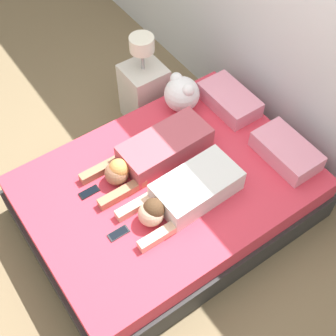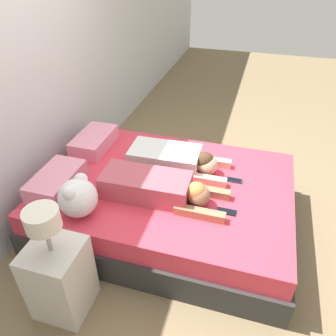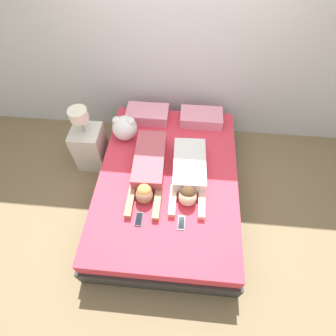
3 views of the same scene
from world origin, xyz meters
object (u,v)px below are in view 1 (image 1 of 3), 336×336
Objects in this scene: cell_phone_left at (89,192)px; pillow_head_left at (229,100)px; pillow_head_right at (286,151)px; cell_phone_right at (119,233)px; person_right at (186,193)px; plush_toy at (182,93)px; nightstand at (144,90)px; bed at (168,197)px; person_left at (154,153)px.

pillow_head_left is at bearing 94.19° from cell_phone_left.
pillow_head_right is 1.45m from cell_phone_right.
person_right is 2.92× the size of plush_toy.
nightstand reaches higher than plush_toy.
nightstand is at bearing -171.14° from plush_toy.
pillow_head_left is at bearing 122.92° from person_right.
cell_phone_left is at bearing -130.68° from person_right.
plush_toy reaches higher than bed.
pillow_head_left reaches higher than cell_phone_left.
cell_phone_right is at bearing -39.52° from nightstand.
nightstand reaches higher than person_right.
pillow_head_right is 0.58× the size of person_right.
pillow_head_right is 1.55m from cell_phone_left.
pillow_head_left is (-0.35, 0.88, 0.31)m from bed.
bed is 1.00m from pillow_head_left.
person_right is (0.57, -0.89, 0.02)m from pillow_head_left.
cell_phone_right is 0.49× the size of plush_toy.
person_right is at bearing -97.71° from pillow_head_right.
pillow_head_left is at bearing 180.00° from pillow_head_right.
bed is 14.26× the size of cell_phone_right.
pillow_head_left is 0.51× the size of person_left.
person_right is 0.97m from plush_toy.
bed is 4.12× the size of pillow_head_right.
person_right is 6.00× the size of cell_phone_right.
nightstand is (-1.05, 0.47, 0.11)m from bed.
pillow_head_left is 0.57× the size of nightstand.
person_left is 6.80× the size of cell_phone_right.
person_right reaches higher than cell_phone_right.
bed is at bearing -6.09° from person_left.
nightstand reaches higher than pillow_head_left.
person_left is 1.13× the size of person_right.
nightstand is (-1.40, -0.42, -0.20)m from pillow_head_right.
person_right reaches higher than person_left.
nightstand is at bearing 128.58° from cell_phone_left.
nightstand is at bearing -163.42° from pillow_head_right.
nightstand is (-1.28, 0.47, -0.22)m from person_right.
pillow_head_right is at bearing 67.64° from cell_phone_left.
pillow_head_right is 1.69× the size of plush_toy.
pillow_head_right reaches higher than bed.
person_left is at bearing -123.19° from pillow_head_right.
person_right reaches higher than bed.
cell_phone_right is (-0.16, -1.44, -0.07)m from pillow_head_right.
person_left is at bearing 124.73° from cell_phone_right.
person_left is at bearing -55.61° from plush_toy.
cell_phone_left is 0.49× the size of plush_toy.
cell_phone_right is at bearing -96.55° from pillow_head_right.
person_left reaches higher than cell_phone_right.
cell_phone_right is at bearing -0.37° from cell_phone_left.
person_left is 1.12× the size of nightstand.
person_right is (0.44, -0.03, -0.00)m from person_left.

